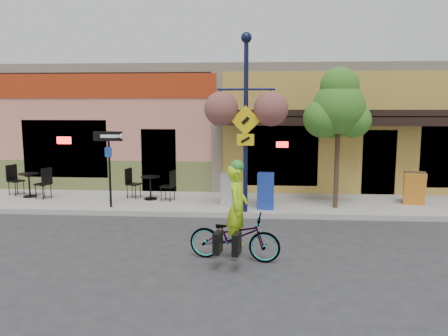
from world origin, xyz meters
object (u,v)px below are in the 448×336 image
object	(u,v)px
building	(248,125)
one_way_sign	(110,170)
cyclist_rider	(237,219)
newspaper_box_grey	(228,189)
bicycle	(234,236)
newspaper_box_blue	(266,191)
street_tree	(338,138)
lamp_post	(246,124)

from	to	relation	value
building	one_way_sign	xyz separation A→B (m)	(-3.89, -6.55, -0.99)
cyclist_rider	newspaper_box_grey	distance (m)	4.30
bicycle	newspaper_box_blue	size ratio (longest dim) A/B	1.79
street_tree	newspaper_box_blue	bearing A→B (deg)	-172.20
one_way_sign	street_tree	xyz separation A→B (m)	(6.54, 0.41, 0.93)
building	one_way_sign	bearing A→B (deg)	-120.73
building	one_way_sign	distance (m)	7.69
building	bicycle	xyz separation A→B (m)	(-0.10, -10.30, -1.76)
newspaper_box_blue	street_tree	size ratio (longest dim) A/B	0.25
cyclist_rider	street_tree	world-z (taller)	street_tree
newspaper_box_grey	building	bearing A→B (deg)	82.22
cyclist_rider	lamp_post	xyz separation A→B (m)	(0.09, 3.46, 1.75)
bicycle	cyclist_rider	distance (m)	0.36
cyclist_rider	one_way_sign	size ratio (longest dim) A/B	0.76
newspaper_box_grey	newspaper_box_blue	bearing A→B (deg)	-22.72
one_way_sign	newspaper_box_blue	world-z (taller)	one_way_sign
building	lamp_post	world-z (taller)	lamp_post
lamp_post	one_way_sign	world-z (taller)	lamp_post
newspaper_box_blue	newspaper_box_grey	size ratio (longest dim) A/B	1.09
newspaper_box_blue	street_tree	world-z (taller)	street_tree
bicycle	lamp_post	world-z (taller)	lamp_post
newspaper_box_grey	street_tree	xyz separation A→B (m)	(3.14, -0.12, 1.56)
lamp_post	one_way_sign	bearing A→B (deg)	177.43
bicycle	one_way_sign	bearing A→B (deg)	54.78
cyclist_rider	street_tree	xyz separation A→B (m)	(2.69, 4.15, 1.34)
newspaper_box_grey	street_tree	bearing A→B (deg)	-5.21
cyclist_rider	street_tree	distance (m)	5.13
building	newspaper_box_grey	distance (m)	6.26
cyclist_rider	newspaper_box_blue	size ratio (longest dim) A/B	1.62
building	newspaper_box_grey	size ratio (longest dim) A/B	19.25
building	lamp_post	xyz separation A→B (m)	(0.04, -6.83, 0.34)
cyclist_rider	bicycle	bearing A→B (deg)	99.40
building	newspaper_box_blue	bearing A→B (deg)	-84.57
building	street_tree	bearing A→B (deg)	-66.74
bicycle	lamp_post	size ratio (longest dim) A/B	0.38
building	bicycle	world-z (taller)	building
cyclist_rider	one_way_sign	bearing A→B (deg)	55.16
lamp_post	building	bearing A→B (deg)	91.86
bicycle	lamp_post	xyz separation A→B (m)	(0.14, 3.46, 2.10)
lamp_post	newspaper_box_grey	world-z (taller)	lamp_post
building	cyclist_rider	bearing A→B (deg)	-90.28
building	street_tree	distance (m)	6.69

